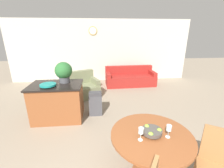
{
  "coord_description": "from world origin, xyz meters",
  "views": [
    {
      "loc": [
        -0.13,
        -0.71,
        2.1
      ],
      "look_at": [
        0.19,
        2.73,
        0.93
      ],
      "focal_mm": 24.0,
      "sensor_mm": 36.0,
      "label": 1
    }
  ],
  "objects_px": {
    "dining_chair_near_right": "(216,163)",
    "teal_bowl": "(48,85)",
    "potted_plant": "(64,72)",
    "fruit_bowl": "(152,131)",
    "wine_glass_right": "(169,128)",
    "armchair": "(84,88)",
    "kitchen_island": "(58,102)",
    "wine_glass_left": "(141,131)",
    "dining_table": "(151,144)",
    "couch": "(130,78)",
    "trash_bin": "(96,104)"
  },
  "relations": [
    {
      "from": "wine_glass_right",
      "to": "couch",
      "type": "relative_size",
      "value": 0.09
    },
    {
      "from": "wine_glass_right",
      "to": "teal_bowl",
      "type": "relative_size",
      "value": 0.53
    },
    {
      "from": "fruit_bowl",
      "to": "kitchen_island",
      "type": "bearing_deg",
      "value": 134.23
    },
    {
      "from": "dining_table",
      "to": "kitchen_island",
      "type": "bearing_deg",
      "value": 134.24
    },
    {
      "from": "potted_plant",
      "to": "fruit_bowl",
      "type": "bearing_deg",
      "value": -51.14
    },
    {
      "from": "dining_table",
      "to": "potted_plant",
      "type": "distance_m",
      "value": 2.6
    },
    {
      "from": "armchair",
      "to": "trash_bin",
      "type": "bearing_deg",
      "value": -97.54
    },
    {
      "from": "couch",
      "to": "armchair",
      "type": "relative_size",
      "value": 1.83
    },
    {
      "from": "wine_glass_left",
      "to": "kitchen_island",
      "type": "xyz_separation_m",
      "value": [
        -1.58,
        1.92,
        -0.4
      ]
    },
    {
      "from": "kitchen_island",
      "to": "potted_plant",
      "type": "bearing_deg",
      "value": 38.81
    },
    {
      "from": "dining_chair_near_right",
      "to": "teal_bowl",
      "type": "height_order",
      "value": "teal_bowl"
    },
    {
      "from": "wine_glass_right",
      "to": "potted_plant",
      "type": "xyz_separation_m",
      "value": [
        -1.79,
        2.04,
        0.33
      ]
    },
    {
      "from": "teal_bowl",
      "to": "potted_plant",
      "type": "distance_m",
      "value": 0.5
    },
    {
      "from": "kitchen_island",
      "to": "potted_plant",
      "type": "xyz_separation_m",
      "value": [
        0.18,
        0.15,
        0.74
      ]
    },
    {
      "from": "potted_plant",
      "to": "dining_chair_near_right",
      "type": "bearing_deg",
      "value": -45.49
    },
    {
      "from": "kitchen_island",
      "to": "wine_glass_left",
      "type": "bearing_deg",
      "value": -50.56
    },
    {
      "from": "armchair",
      "to": "fruit_bowl",
      "type": "bearing_deg",
      "value": -93.79
    },
    {
      "from": "wine_glass_right",
      "to": "armchair",
      "type": "distance_m",
      "value": 3.68
    },
    {
      "from": "dining_chair_near_right",
      "to": "kitchen_island",
      "type": "height_order",
      "value": "dining_chair_near_right"
    },
    {
      "from": "dining_chair_near_right",
      "to": "trash_bin",
      "type": "relative_size",
      "value": 1.54
    },
    {
      "from": "potted_plant",
      "to": "couch",
      "type": "relative_size",
      "value": 0.25
    },
    {
      "from": "wine_glass_right",
      "to": "kitchen_island",
      "type": "height_order",
      "value": "kitchen_island"
    },
    {
      "from": "fruit_bowl",
      "to": "teal_bowl",
      "type": "xyz_separation_m",
      "value": [
        -1.9,
        1.66,
        0.18
      ]
    },
    {
      "from": "couch",
      "to": "dining_table",
      "type": "bearing_deg",
      "value": -99.8
    },
    {
      "from": "dining_chair_near_right",
      "to": "teal_bowl",
      "type": "relative_size",
      "value": 2.72
    },
    {
      "from": "dining_table",
      "to": "wine_glass_right",
      "type": "distance_m",
      "value": 0.37
    },
    {
      "from": "dining_table",
      "to": "potted_plant",
      "type": "xyz_separation_m",
      "value": [
        -1.58,
        1.97,
        0.64
      ]
    },
    {
      "from": "dining_chair_near_right",
      "to": "fruit_bowl",
      "type": "xyz_separation_m",
      "value": [
        -0.72,
        0.38,
        0.25
      ]
    },
    {
      "from": "couch",
      "to": "dining_chair_near_right",
      "type": "bearing_deg",
      "value": -90.35
    },
    {
      "from": "wine_glass_left",
      "to": "potted_plant",
      "type": "relative_size",
      "value": 0.37
    },
    {
      "from": "dining_table",
      "to": "fruit_bowl",
      "type": "xyz_separation_m",
      "value": [
        0.0,
        -0.0,
        0.22
      ]
    },
    {
      "from": "potted_plant",
      "to": "kitchen_island",
      "type": "bearing_deg",
      "value": -141.19
    },
    {
      "from": "kitchen_island",
      "to": "wine_glass_right",
      "type": "bearing_deg",
      "value": -43.83
    },
    {
      "from": "dining_chair_near_right",
      "to": "fruit_bowl",
      "type": "bearing_deg",
      "value": 5.61
    },
    {
      "from": "wine_glass_right",
      "to": "potted_plant",
      "type": "bearing_deg",
      "value": 131.19
    },
    {
      "from": "couch",
      "to": "kitchen_island",
      "type": "bearing_deg",
      "value": -135.35
    },
    {
      "from": "trash_bin",
      "to": "couch",
      "type": "distance_m",
      "value": 2.79
    },
    {
      "from": "wine_glass_right",
      "to": "fruit_bowl",
      "type": "bearing_deg",
      "value": 159.56
    },
    {
      "from": "wine_glass_right",
      "to": "potted_plant",
      "type": "relative_size",
      "value": 0.37
    },
    {
      "from": "trash_bin",
      "to": "teal_bowl",
      "type": "bearing_deg",
      "value": -165.89
    },
    {
      "from": "fruit_bowl",
      "to": "dining_chair_near_right",
      "type": "bearing_deg",
      "value": -27.81
    },
    {
      "from": "trash_bin",
      "to": "armchair",
      "type": "bearing_deg",
      "value": 107.08
    },
    {
      "from": "fruit_bowl",
      "to": "wine_glass_right",
      "type": "distance_m",
      "value": 0.23
    },
    {
      "from": "fruit_bowl",
      "to": "teal_bowl",
      "type": "distance_m",
      "value": 2.53
    },
    {
      "from": "wine_glass_right",
      "to": "wine_glass_left",
      "type": "bearing_deg",
      "value": -176.63
    },
    {
      "from": "fruit_bowl",
      "to": "dining_table",
      "type": "bearing_deg",
      "value": 111.24
    },
    {
      "from": "kitchen_island",
      "to": "couch",
      "type": "height_order",
      "value": "kitchen_island"
    },
    {
      "from": "couch",
      "to": "armchair",
      "type": "bearing_deg",
      "value": -151.98
    },
    {
      "from": "dining_chair_near_right",
      "to": "fruit_bowl",
      "type": "height_order",
      "value": "dining_chair_near_right"
    },
    {
      "from": "potted_plant",
      "to": "trash_bin",
      "type": "xyz_separation_m",
      "value": [
        0.75,
        -0.04,
        -0.89
      ]
    }
  ]
}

